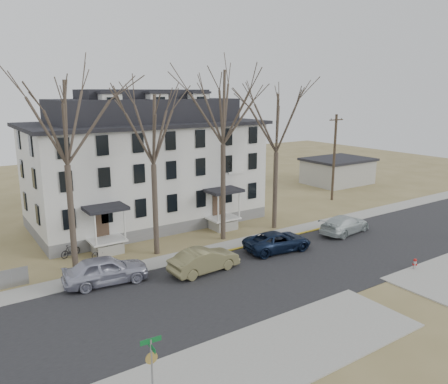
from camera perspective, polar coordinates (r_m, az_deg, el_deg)
ground at (r=28.56m, az=9.39°, el=-11.76°), size 120.00×120.00×0.00m
main_road at (r=29.90m, az=6.73°, el=-10.49°), size 120.00×10.00×0.04m
far_sidewalk at (r=34.33m, az=0.17°, el=-7.24°), size 120.00×2.00×0.08m
near_sidewalk_left at (r=20.71m, az=2.12°, el=-21.99°), size 20.00×5.00×0.08m
yellow_curb at (r=36.56m, az=7.51°, el=-6.08°), size 14.00×0.25×0.06m
boarding_house at (r=40.52m, az=-10.13°, el=3.56°), size 20.80×12.36×12.05m
distant_building at (r=59.50m, az=14.61°, el=2.70°), size 8.50×6.50×3.35m
tree_far_left at (r=29.38m, az=-20.24°, el=9.22°), size 8.40×8.40×13.72m
tree_mid_left at (r=31.41m, az=-9.37°, el=8.68°), size 7.80×7.80×12.74m
tree_center at (r=34.27m, az=-0.12°, el=11.67°), size 9.00×9.00×14.70m
tree_mid_right at (r=37.67m, az=6.94°, el=9.44°), size 7.80×7.80×12.74m
utility_pole_far at (r=49.52m, az=14.20°, el=4.50°), size 2.00×0.28×9.50m
car_silver at (r=28.84m, az=-15.19°, el=-9.86°), size 5.47×2.73×1.79m
car_tan at (r=29.63m, az=-2.60°, el=-8.94°), size 5.03×2.05×1.62m
car_navy at (r=33.61m, az=7.02°, el=-6.47°), size 5.54×3.09×1.47m
car_white at (r=38.79m, az=15.49°, el=-4.15°), size 5.47×2.81×1.52m
bicycle_left at (r=33.43m, az=-15.75°, el=-7.59°), size 1.61×0.84×0.81m
bicycle_right at (r=34.11m, az=-19.40°, el=-7.28°), size 1.67×0.97×0.97m
fire_hydrant at (r=32.79m, az=23.65°, el=-8.62°), size 0.33×0.32×0.81m
street_sign at (r=17.82m, az=-9.43°, el=-21.16°), size 0.84×0.84×2.95m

